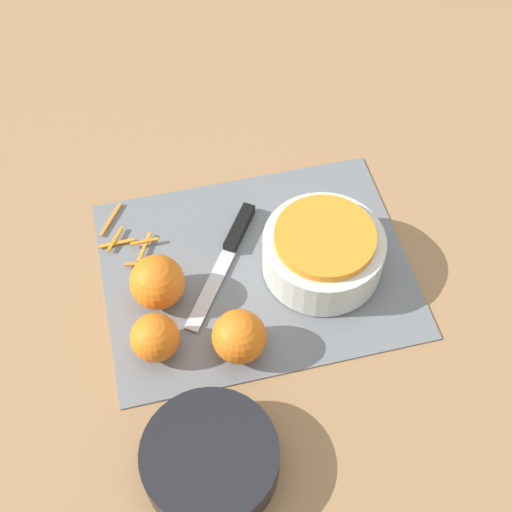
# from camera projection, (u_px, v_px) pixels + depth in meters

# --- Properties ---
(ground_plane) EXTENTS (4.00, 4.00, 0.00)m
(ground_plane) POSITION_uv_depth(u_px,v_px,m) (256.00, 269.00, 1.10)
(ground_plane) COLOR #9E754C
(cutting_board) EXTENTS (0.47, 0.37, 0.01)m
(cutting_board) POSITION_uv_depth(u_px,v_px,m) (256.00, 268.00, 1.10)
(cutting_board) COLOR slate
(cutting_board) RESTS_ON ground_plane
(bowl_speckled) EXTENTS (0.18, 0.18, 0.08)m
(bowl_speckled) POSITION_uv_depth(u_px,v_px,m) (323.00, 251.00, 1.07)
(bowl_speckled) COLOR silver
(bowl_speckled) RESTS_ON cutting_board
(bowl_dark) EXTENTS (0.18, 0.18, 0.05)m
(bowl_dark) POSITION_uv_depth(u_px,v_px,m) (210.00, 460.00, 0.90)
(bowl_dark) COLOR black
(bowl_dark) RESTS_ON ground_plane
(knife) EXTENTS (0.15, 0.21, 0.02)m
(knife) POSITION_uv_depth(u_px,v_px,m) (232.00, 243.00, 1.12)
(knife) COLOR black
(knife) RESTS_ON cutting_board
(orange_left) EXTENTS (0.08, 0.08, 0.08)m
(orange_left) POSITION_uv_depth(u_px,v_px,m) (239.00, 337.00, 0.99)
(orange_left) COLOR orange
(orange_left) RESTS_ON cutting_board
(orange_right) EXTENTS (0.07, 0.07, 0.07)m
(orange_right) POSITION_uv_depth(u_px,v_px,m) (155.00, 338.00, 0.99)
(orange_right) COLOR orange
(orange_right) RESTS_ON cutting_board
(orange_back) EXTENTS (0.08, 0.08, 0.08)m
(orange_back) POSITION_uv_depth(u_px,v_px,m) (157.00, 282.00, 1.04)
(orange_back) COLOR orange
(orange_back) RESTS_ON cutting_board
(peel_pile) EXTENTS (0.09, 0.14, 0.01)m
(peel_pile) POSITION_uv_depth(u_px,v_px,m) (127.00, 240.00, 1.12)
(peel_pile) COLOR orange
(peel_pile) RESTS_ON cutting_board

